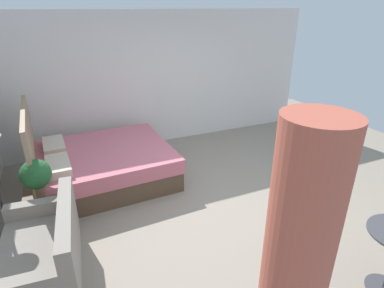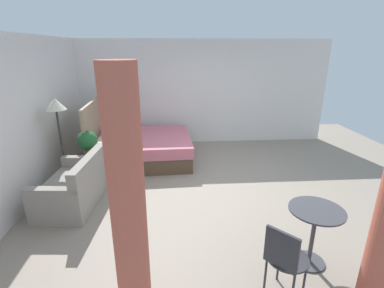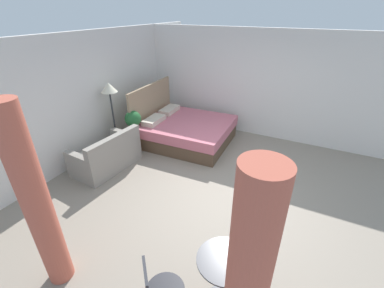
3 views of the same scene
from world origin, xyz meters
TOP-DOWN VIEW (x-y plane):
  - ground_plane at (0.00, 0.00)m, footprint 8.62×9.50m
  - wall_back at (0.00, 3.25)m, footprint 8.62×0.12m
  - wall_right at (2.81, 0.00)m, footprint 0.12×6.50m
  - bed at (1.50, 1.58)m, footprint 1.93×2.18m
  - couch at (-0.35, 2.46)m, footprint 1.41×0.88m
  - nightstand at (0.71, 2.48)m, footprint 0.42×0.41m
  - potted_plant at (0.61, 2.47)m, footprint 0.38×0.38m
  - floor_lamp at (0.40, 2.87)m, footprint 0.36×0.36m
  - balcony_table at (-1.94, -0.75)m, footprint 0.62×0.62m
  - curtain_right at (-2.56, 1.22)m, footprint 0.29×0.29m

SIDE VIEW (x-z plane):
  - ground_plane at x=0.00m, z-range -0.02..0.00m
  - nightstand at x=0.71m, z-range 0.00..0.48m
  - couch at x=-0.35m, z-range -0.13..0.70m
  - bed at x=1.50m, z-range -0.37..1.01m
  - balcony_table at x=-1.94m, z-range 0.14..0.87m
  - potted_plant at x=0.61m, z-range 0.52..1.01m
  - curtain_right at x=-2.56m, z-range 0.00..2.37m
  - wall_back at x=0.00m, z-range 0.00..2.67m
  - wall_right at x=2.81m, z-range 0.00..2.67m
  - floor_lamp at x=0.40m, z-range 0.59..2.22m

